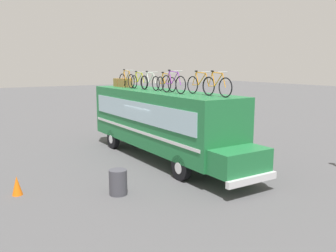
{
  "coord_description": "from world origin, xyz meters",
  "views": [
    {
      "loc": [
        14.1,
        -8.51,
        4.36
      ],
      "look_at": [
        0.76,
        0.0,
        1.64
      ],
      "focal_mm": 38.28,
      "sensor_mm": 36.0,
      "label": 1
    }
  ],
  "objects": [
    {
      "name": "rooftop_bicycle_5",
      "position": [
        1.59,
        -0.27,
        3.59
      ],
      "size": [
        1.83,
        0.44,
        0.98
      ],
      "color": "black",
      "rests_on": "bus"
    },
    {
      "name": "trash_bin",
      "position": [
        3.4,
        -3.69,
        0.43
      ],
      "size": [
        0.61,
        0.61,
        0.87
      ],
      "primitive_type": "cylinder",
      "color": "#3F3F47",
      "rests_on": "ground"
    },
    {
      "name": "rooftop_bicycle_2",
      "position": [
        -1.55,
        -0.22,
        3.55
      ],
      "size": [
        1.69,
        0.44,
        0.87
      ],
      "color": "black",
      "rests_on": "bus"
    },
    {
      "name": "rooftop_bicycle_1",
      "position": [
        -2.64,
        -0.35,
        3.58
      ],
      "size": [
        1.73,
        0.44,
        0.95
      ],
      "color": "black",
      "rests_on": "bus"
    },
    {
      "name": "bus",
      "position": [
        0.18,
        -0.0,
        1.86
      ],
      "size": [
        10.9,
        2.39,
        3.18
      ],
      "color": "#1E6B38",
      "rests_on": "ground"
    },
    {
      "name": "ground_plane",
      "position": [
        0.0,
        0.0,
        0.0
      ],
      "size": [
        120.0,
        120.0,
        0.0
      ],
      "primitive_type": "plane",
      "color": "#4C4C4F"
    },
    {
      "name": "luggage_bag_1",
      "position": [
        -3.93,
        -0.21,
        3.4
      ],
      "size": [
        0.47,
        0.43,
        0.44
      ],
      "primitive_type": "cube",
      "color": "olive",
      "rests_on": "bus"
    },
    {
      "name": "rooftop_bicycle_7",
      "position": [
        3.8,
        0.22,
        3.58
      ],
      "size": [
        1.7,
        0.44,
        0.97
      ],
      "color": "black",
      "rests_on": "bus"
    },
    {
      "name": "rooftop_bicycle_4",
      "position": [
        0.51,
        0.05,
        3.54
      ],
      "size": [
        1.63,
        0.44,
        0.86
      ],
      "color": "black",
      "rests_on": "bus"
    },
    {
      "name": "rooftop_bicycle_3",
      "position": [
        -0.55,
        -0.16,
        3.55
      ],
      "size": [
        1.72,
        0.44,
        0.89
      ],
      "color": "black",
      "rests_on": "bus"
    },
    {
      "name": "traffic_cone",
      "position": [
        1.61,
        -6.6,
        0.33
      ],
      "size": [
        0.35,
        0.35,
        0.66
      ],
      "primitive_type": "cone",
      "color": "orange",
      "rests_on": "ground"
    },
    {
      "name": "luggage_bag_2",
      "position": [
        -3.25,
        -0.14,
        3.41
      ],
      "size": [
        0.68,
        0.55,
        0.45
      ],
      "primitive_type": "cube",
      "color": "olive",
      "rests_on": "bus"
    },
    {
      "name": "rooftop_bicycle_6",
      "position": [
        2.75,
        0.26,
        3.58
      ],
      "size": [
        1.76,
        0.44,
        0.95
      ],
      "color": "black",
      "rests_on": "bus"
    }
  ]
}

